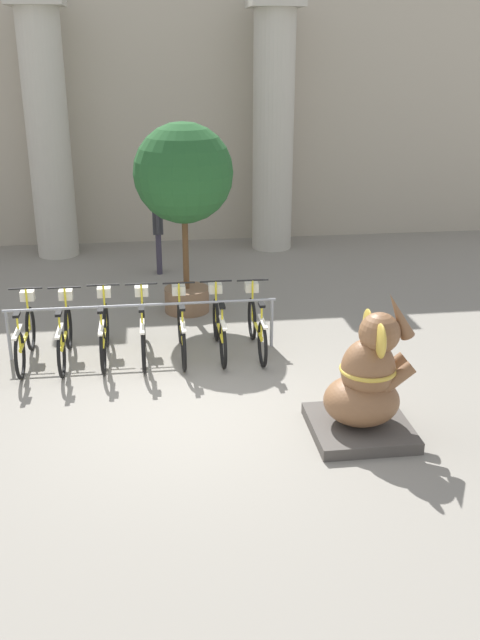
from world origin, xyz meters
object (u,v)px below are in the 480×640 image
Objects in this scene: bicycle_1 at (65,335)px; elephant_statue at (366,387)px; bicycle_3 at (143,331)px; person_pedestrian at (158,224)px; bicycle_0 at (25,336)px; bicycle_6 at (257,326)px; potted_tree at (184,180)px; bicycle_5 at (219,327)px; bicycle_4 at (181,329)px; bicycle_2 at (104,332)px.

bicycle_1 is 4.47m from elephant_statue.
bicycle_1 is 1.11m from bicycle_3.
bicycle_0 is at bearing -115.89° from person_pedestrian.
bicycle_3 is at bearing -94.61° from person_pedestrian.
bicycle_6 is 0.53× the size of potted_tree.
bicycle_5 is (2.22, 0.01, 0.00)m from bicycle_1.
bicycle_1 and bicycle_3 have the same top height.
bicycle_0 is 1.00× the size of bicycle_1.
elephant_statue is at bearing -31.75° from bicycle_0.
bicycle_0 is at bearing 179.66° from bicycle_5.
bicycle_5 is 1.00× the size of bicycle_6.
bicycle_5 is at bearing 0.93° from bicycle_4.
person_pedestrian is (-0.78, 4.14, 0.61)m from bicycle_5.
bicycle_4 is 1.00× the size of bicycle_5.
bicycle_4 is (0.56, -0.02, 0.00)m from bicycle_3.
bicycle_2 is (1.11, 0.02, 0.00)m from bicycle_0.
elephant_statue is at bearing -35.16° from bicycle_1.
person_pedestrian is (-0.22, 4.15, 0.61)m from bicycle_4.
elephant_statue is at bearing -71.80° from person_pedestrian.
bicycle_6 is 4.41m from person_pedestrian.
bicycle_5 is (1.11, -0.01, 0.00)m from bicycle_3.
bicycle_2 is at bearing 177.73° from bicycle_3.
bicycle_5 is 0.95× the size of elephant_statue.
bicycle_1 is 1.00× the size of bicycle_4.
bicycle_1 is at bearing -109.18° from person_pedestrian.
elephant_statue is (1.99, -2.58, 0.20)m from bicycle_4.
bicycle_6 is at bearing -0.11° from bicycle_1.
bicycle_1 is 1.00× the size of bicycle_2.
elephant_statue reaches higher than person_pedestrian.
bicycle_1 is at bearing -179.62° from bicycle_5.
bicycle_6 is at bearing 108.84° from elephant_statue.
bicycle_2 is at bearing 177.85° from bicycle_4.
bicycle_4 is 2.62m from potted_tree.
bicycle_6 is at bearing -1.06° from bicycle_3.
potted_tree is at bearing 84.13° from bicycle_4.
person_pedestrian reaches higher than bicycle_3.
bicycle_4 is at bearing -0.65° from bicycle_0.
bicycle_0 is 1.00× the size of person_pedestrian.
bicycle_1 is 3.21m from potted_tree.
bicycle_2 is at bearing 139.77° from elephant_statue.
elephant_statue is (0.88, -2.57, 0.20)m from bicycle_6.
bicycle_5 is at bearing 177.92° from bicycle_6.
elephant_statue reaches higher than bicycle_5.
bicycle_0 is 1.00× the size of bicycle_3.
elephant_statue is at bearing -61.05° from bicycle_5.
person_pedestrian is 2.64m from potted_tree.
bicycle_1 is 1.67m from bicycle_4.
potted_tree is at bearing 37.11° from bicycle_0.
bicycle_0 is 0.95× the size of elephant_statue.
bicycle_1 is 1.00× the size of person_pedestrian.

